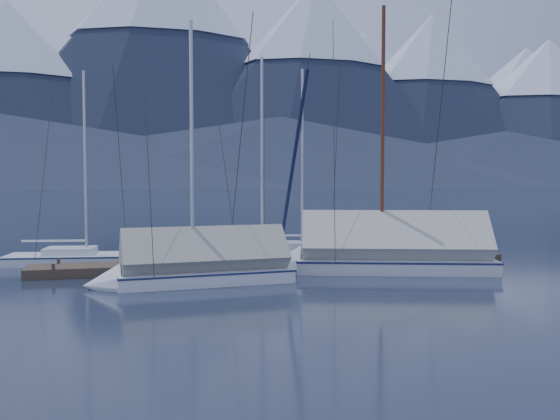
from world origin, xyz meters
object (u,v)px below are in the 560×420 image
at_px(sailboat_open_left, 98,260).
at_px(sailboat_covered_near, 377,256).
at_px(sailboat_open_mid, 273,255).
at_px(person, 453,232).
at_px(sailboat_covered_far, 189,270).
at_px(sailboat_open_right, 313,255).

height_order(sailboat_open_left, sailboat_covered_near, sailboat_covered_near).
bearing_deg(sailboat_open_mid, person, -16.68).
distance_m(sailboat_open_mid, sailboat_covered_far, 6.54).
height_order(sailboat_open_left, sailboat_covered_far, sailboat_covered_far).
bearing_deg(sailboat_covered_far, sailboat_open_left, 120.26).
relative_size(sailboat_open_left, person, 4.94).
bearing_deg(sailboat_covered_near, sailboat_open_left, 156.95).
relative_size(sailboat_open_mid, person, 5.47).
xyz_separation_m(sailboat_open_left, person, (14.26, -2.28, 1.04)).
bearing_deg(sailboat_open_left, person, -9.08).
height_order(sailboat_open_right, sailboat_covered_near, sailboat_covered_near).
bearing_deg(sailboat_open_right, sailboat_covered_near, -71.17).
relative_size(sailboat_covered_far, person, 5.45).
bearing_deg(sailboat_covered_near, sailboat_open_right, 108.83).
relative_size(sailboat_open_right, sailboat_covered_near, 0.82).
height_order(sailboat_open_mid, sailboat_open_right, sailboat_open_mid).
bearing_deg(sailboat_open_mid, sailboat_open_right, -11.97).
distance_m(sailboat_open_mid, sailboat_covered_near, 5.10).
xyz_separation_m(sailboat_open_left, sailboat_open_mid, (7.08, -0.13, 0.02)).
relative_size(sailboat_covered_near, person, 6.30).
distance_m(sailboat_covered_near, person, 4.72).
xyz_separation_m(sailboat_open_mid, sailboat_covered_far, (-3.98, -5.18, 0.29)).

